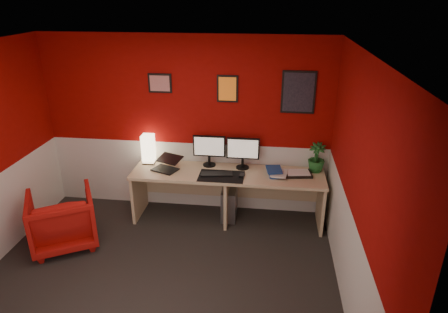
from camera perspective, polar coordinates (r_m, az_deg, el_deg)
ground at (r=4.66m, az=-9.62°, el=-17.53°), size 4.00×3.50×0.01m
ceiling at (r=3.60m, az=-12.30°, el=14.42°), size 4.00×3.50×0.01m
wall_back at (r=5.54m, az=-5.50°, el=4.39°), size 4.00×0.01×2.50m
wall_right at (r=3.89m, az=18.70°, el=-5.15°), size 0.01×3.50×2.50m
wainscot_back at (r=5.81m, az=-5.23°, el=-2.65°), size 4.00×0.01×1.00m
wainscot_right at (r=4.28m, az=17.33°, el=-14.06°), size 0.01×3.50×1.00m
desk at (r=5.48m, az=0.52°, el=-5.80°), size 2.60×0.65×0.73m
shoji_lamp at (r=5.64m, az=-10.88°, el=0.98°), size 0.16×0.16×0.40m
laptop at (r=5.41m, az=-8.59°, el=-0.90°), size 0.39×0.34×0.22m
monitor_left at (r=5.43m, az=-2.18°, el=1.52°), size 0.45×0.06×0.58m
monitor_right at (r=5.35m, az=2.75°, el=1.17°), size 0.45×0.06×0.58m
desk_mat at (r=5.21m, az=-0.39°, el=-2.86°), size 0.60×0.38×0.01m
keyboard at (r=5.25m, az=-1.06°, el=-2.54°), size 0.44×0.20×0.02m
mouse at (r=5.20m, az=2.63°, el=-2.76°), size 0.08×0.11×0.03m
book_bottom at (r=5.29m, az=6.50°, el=-2.51°), size 0.24×0.31×0.03m
book_middle at (r=5.27m, az=6.90°, el=-2.29°), size 0.25×0.31×0.02m
book_top at (r=5.28m, az=6.18°, el=-1.93°), size 0.24×0.29×0.03m
zen_tray at (r=5.34m, az=10.66°, el=-2.47°), size 0.38×0.30×0.03m
potted_plant at (r=5.42m, az=13.25°, el=-0.15°), size 0.27×0.27×0.40m
pc_tower at (r=5.63m, az=0.78°, el=-6.61°), size 0.21×0.45×0.45m
armchair at (r=5.39m, az=-22.36°, el=-8.39°), size 1.04×1.05×0.71m
art_left at (r=5.44m, az=-9.26°, el=10.44°), size 0.32×0.02×0.26m
art_center at (r=5.28m, az=0.51°, el=9.78°), size 0.28×0.02×0.36m
art_right at (r=5.26m, az=10.73°, el=9.12°), size 0.44×0.02×0.56m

